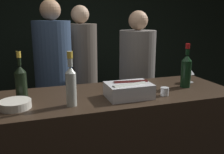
# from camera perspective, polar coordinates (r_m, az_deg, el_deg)

# --- Properties ---
(wall_back_chalkboard) EXTENTS (6.40, 0.06, 2.80)m
(wall_back_chalkboard) POSITION_cam_1_polar(r_m,az_deg,el_deg) (3.99, -10.13, 10.15)
(wall_back_chalkboard) COLOR black
(wall_back_chalkboard) RESTS_ON ground_plane
(ice_bin_with_bottles) EXTENTS (0.32, 0.23, 0.11)m
(ice_bin_with_bottles) POSITION_cam_1_polar(r_m,az_deg,el_deg) (1.80, 3.92, -2.85)
(ice_bin_with_bottles) COLOR silver
(ice_bin_with_bottles) RESTS_ON bar_counter
(bowl_white) EXTENTS (0.20, 0.20, 0.05)m
(bowl_white) POSITION_cam_1_polar(r_m,az_deg,el_deg) (1.71, -21.25, -5.81)
(bowl_white) COLOR silver
(bowl_white) RESTS_ON bar_counter
(wine_glass) EXTENTS (0.09, 0.09, 0.13)m
(wine_glass) POSITION_cam_1_polar(r_m,az_deg,el_deg) (2.30, 17.26, 1.22)
(wine_glass) COLOR silver
(wine_glass) RESTS_ON bar_counter
(candle_votive) EXTENTS (0.06, 0.06, 0.06)m
(candle_votive) POSITION_cam_1_polar(r_m,az_deg,el_deg) (1.89, 11.94, -3.24)
(candle_votive) COLOR silver
(candle_votive) RESTS_ON bar_counter
(red_wine_bottle_burgundy) EXTENTS (0.08, 0.08, 0.36)m
(red_wine_bottle_burgundy) POSITION_cam_1_polar(r_m,az_deg,el_deg) (2.13, 16.58, 1.63)
(red_wine_bottle_burgundy) COLOR black
(red_wine_bottle_burgundy) RESTS_ON bar_counter
(champagne_bottle) EXTENTS (0.08, 0.08, 0.34)m
(champagne_bottle) POSITION_cam_1_polar(r_m,az_deg,el_deg) (1.84, -20.11, -0.91)
(champagne_bottle) COLOR black
(champagne_bottle) RESTS_ON bar_counter
(rose_wine_bottle) EXTENTS (0.07, 0.07, 0.36)m
(rose_wine_bottle) POSITION_cam_1_polar(r_m,az_deg,el_deg) (1.63, -9.37, -1.42)
(rose_wine_bottle) COLOR #B2B7AD
(rose_wine_bottle) RESTS_ON bar_counter
(person_in_hoodie) EXTENTS (0.38, 0.38, 1.76)m
(person_in_hoodie) POSITION_cam_1_polar(r_m,az_deg,el_deg) (3.05, -7.02, 1.21)
(person_in_hoodie) COLOR black
(person_in_hoodie) RESTS_ON ground_plane
(person_blond_tee) EXTENTS (0.39, 0.39, 1.80)m
(person_blond_tee) POSITION_cam_1_polar(r_m,az_deg,el_deg) (2.73, -13.12, -0.01)
(person_blond_tee) COLOR black
(person_blond_tee) RESTS_ON ground_plane
(person_grey_polo) EXTENTS (0.40, 0.40, 1.69)m
(person_grey_polo) POSITION_cam_1_polar(r_m,az_deg,el_deg) (2.85, 5.69, -0.52)
(person_grey_polo) COLOR black
(person_grey_polo) RESTS_ON ground_plane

